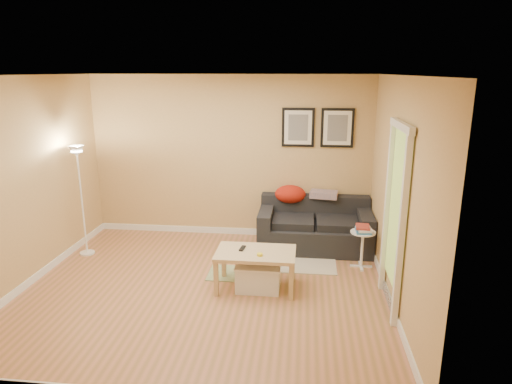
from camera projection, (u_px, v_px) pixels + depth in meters
floor at (205, 289)px, 5.62m from camera, size 4.50×4.50×0.00m
ceiling at (198, 75)px, 4.94m from camera, size 4.50×4.50×0.00m
wall_back at (230, 157)px, 7.20m from camera, size 4.50×0.00×4.50m
wall_front at (141, 256)px, 3.36m from camera, size 4.50×0.00×4.50m
wall_left at (23, 184)px, 5.52m from camera, size 0.00×4.00×4.00m
wall_right at (398, 195)px, 5.04m from camera, size 0.00×4.00×4.00m
baseboard_back at (231, 231)px, 7.51m from camera, size 4.50×0.02×0.10m
baseboard_left at (37, 277)px, 5.85m from camera, size 0.02×4.00×0.10m
baseboard_right at (388, 295)px, 5.37m from camera, size 0.02×4.00×0.10m
sofa at (315, 225)px, 6.84m from camera, size 1.70×0.90×0.75m
red_throw at (290, 194)px, 7.05m from camera, size 0.48×0.36×0.28m
plaid_throw at (324, 194)px, 7.00m from camera, size 0.45×0.32×0.10m
framed_print_left at (298, 127)px, 6.93m from camera, size 0.50×0.04×0.60m
framed_print_right at (337, 128)px, 6.86m from camera, size 0.50×0.04×0.60m
area_rug at (292, 260)px, 6.45m from camera, size 1.25×0.85×0.01m
green_runner at (235, 273)px, 6.03m from camera, size 0.70×0.50×0.01m
coffee_table at (256, 270)px, 5.59m from camera, size 1.07×0.76×0.49m
remote_control at (242, 248)px, 5.60m from camera, size 0.07×0.17×0.02m
tape_roll at (260, 255)px, 5.40m from camera, size 0.07×0.07×0.03m
storage_bin at (258, 276)px, 5.58m from camera, size 0.56×0.41×0.34m
side_table at (362, 249)px, 6.18m from camera, size 0.34×0.34×0.53m
book_stack at (363, 229)px, 6.10m from camera, size 0.24×0.30×0.09m
floor_lamp at (82, 204)px, 6.50m from camera, size 0.21×0.21×1.64m
doorway at (394, 222)px, 4.97m from camera, size 0.12×1.01×2.13m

